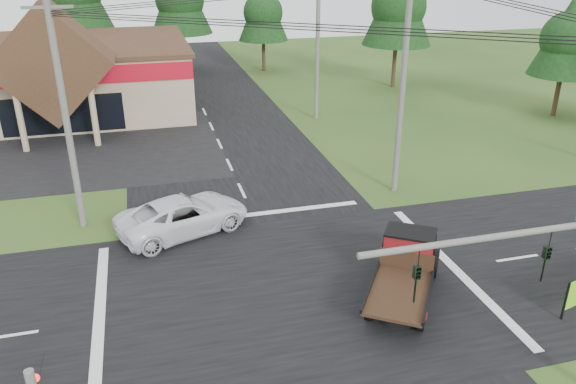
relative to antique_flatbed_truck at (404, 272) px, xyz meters
name	(u,v)px	position (x,y,z in m)	size (l,w,h in m)	color
ground	(290,293)	(-3.99, 1.38, -1.17)	(120.00, 120.00, 0.00)	#274619
road_ns	(290,293)	(-3.99, 1.38, -1.16)	(12.00, 120.00, 0.02)	black
road_ew	(290,293)	(-3.99, 1.38, -1.15)	(120.00, 12.00, 0.02)	black
utility_pole_nw	(65,115)	(-11.99, 9.38, 4.22)	(2.00, 0.30, 10.50)	#595651
utility_pole_ne	(403,82)	(4.01, 9.38, 4.72)	(2.00, 0.30, 11.50)	#595651
utility_pole_n	(318,42)	(4.01, 23.38, 4.57)	(2.00, 0.30, 11.20)	#595651
tree_row_e	(263,11)	(4.01, 41.38, 4.87)	(5.04, 5.04, 9.09)	#332316
tree_side_ne	(399,4)	(14.01, 31.38, 6.21)	(6.16, 6.16, 11.11)	#332316
tree_side_e_near	(569,36)	(22.01, 19.38, 4.87)	(5.04, 5.04, 9.09)	#332316
antique_flatbed_truck	(404,272)	(0.00, 0.00, 0.00)	(2.13, 5.57, 2.33)	maroon
white_pickup	(183,215)	(-7.42, 7.52, -0.32)	(2.80, 6.07, 1.69)	white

